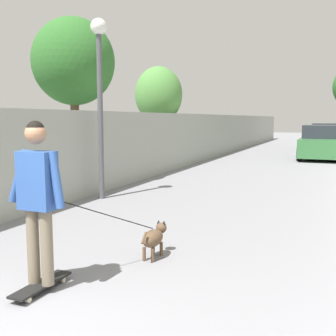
% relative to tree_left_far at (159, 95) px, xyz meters
% --- Properties ---
extents(ground_plane, '(80.00, 80.00, 0.00)m').
position_rel_tree_left_far_xyz_m(ground_plane, '(1.00, -4.06, -2.74)').
color(ground_plane, gray).
extents(wall_left, '(48.00, 0.30, 2.02)m').
position_rel_tree_left_far_xyz_m(wall_left, '(-1.00, -1.08, -1.73)').
color(wall_left, '#999E93').
rests_on(wall_left, ground).
extents(tree_left_far, '(1.87, 1.87, 3.87)m').
position_rel_tree_left_far_xyz_m(tree_left_far, '(0.00, 0.00, 0.00)').
color(tree_left_far, brown).
rests_on(tree_left_far, ground).
extents(tree_left_distant, '(2.22, 2.22, 4.53)m').
position_rel_tree_left_far_xyz_m(tree_left_distant, '(-5.50, 0.08, 0.60)').
color(tree_left_distant, brown).
rests_on(tree_left_distant, ground).
extents(lamp_post, '(0.36, 0.36, 4.03)m').
position_rel_tree_left_far_xyz_m(lamp_post, '(-6.95, -1.63, 0.04)').
color(lamp_post, '#4C4C51').
rests_on(lamp_post, ground).
extents(skateboard, '(0.80, 0.20, 0.08)m').
position_rel_tree_left_far_xyz_m(skateboard, '(-11.60, -3.74, -2.67)').
color(skateboard, black).
rests_on(skateboard, ground).
extents(person_skateboarder, '(0.22, 0.71, 1.73)m').
position_rel_tree_left_far_xyz_m(person_skateboarder, '(-11.60, -3.74, -1.64)').
color(person_skateboarder, '#726651').
rests_on(person_skateboarder, skateboard).
extents(dog, '(1.76, 0.79, 1.06)m').
position_rel_tree_left_far_xyz_m(dog, '(-10.17, -4.41, -2.46)').
color(dog, brown).
rests_on(dog, ground).
extents(car_near, '(3.86, 1.80, 1.54)m').
position_rel_tree_left_far_xyz_m(car_near, '(4.77, -5.90, -2.02)').
color(car_near, '#336B38').
rests_on(car_near, ground).
extents(car_far, '(4.01, 1.80, 1.54)m').
position_rel_tree_left_far_xyz_m(car_far, '(12.04, -5.90, -2.02)').
color(car_far, black).
rests_on(car_far, ground).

